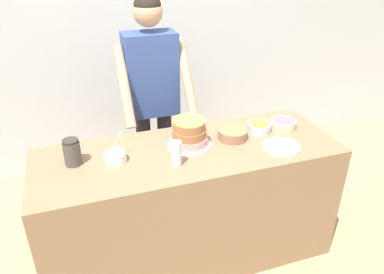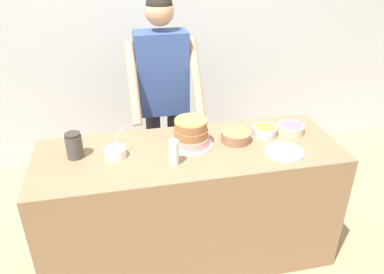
# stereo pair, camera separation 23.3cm
# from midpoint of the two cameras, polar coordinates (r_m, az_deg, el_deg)

# --- Properties ---
(wall_back) EXTENTS (10.00, 0.05, 2.60)m
(wall_back) POSITION_cam_midpoint_polar(r_m,az_deg,el_deg) (3.69, -3.64, 15.62)
(wall_back) COLOR silver
(wall_back) RESTS_ON ground_plane
(counter) EXTENTS (1.98, 0.70, 0.89)m
(counter) POSITION_cam_midpoint_polar(r_m,az_deg,el_deg) (2.66, 2.21, -10.32)
(counter) COLOR #8C6B4C
(counter) RESTS_ON ground_plane
(person_baker) EXTENTS (0.54, 0.49, 1.77)m
(person_baker) POSITION_cam_midpoint_polar(r_m,az_deg,el_deg) (2.95, -2.26, 7.85)
(person_baker) COLOR #2D2D38
(person_baker) RESTS_ON ground_plane
(cake) EXTENTS (0.29, 0.29, 0.19)m
(cake) POSITION_cam_midpoint_polar(r_m,az_deg,el_deg) (2.42, 2.56, 0.43)
(cake) COLOR silver
(cake) RESTS_ON counter
(frosting_bowl_orange) EXTENTS (0.17, 0.17, 0.06)m
(frosting_bowl_orange) POSITION_cam_midpoint_polar(r_m,az_deg,el_deg) (2.65, 13.50, 0.90)
(frosting_bowl_orange) COLOR silver
(frosting_bowl_orange) RESTS_ON counter
(frosting_bowl_olive) EXTENTS (0.20, 0.20, 0.15)m
(frosting_bowl_olive) POSITION_cam_midpoint_polar(r_m,az_deg,el_deg) (2.53, 9.34, 0.10)
(frosting_bowl_olive) COLOR #936B4C
(frosting_bowl_olive) RESTS_ON counter
(frosting_bowl_pink) EXTENTS (0.14, 0.14, 0.18)m
(frosting_bowl_pink) POSITION_cam_midpoint_polar(r_m,az_deg,el_deg) (2.35, -8.86, -2.34)
(frosting_bowl_pink) COLOR white
(frosting_bowl_pink) RESTS_ON counter
(frosting_bowl_purple) EXTENTS (0.18, 0.18, 0.17)m
(frosting_bowl_purple) POSITION_cam_midpoint_polar(r_m,az_deg,el_deg) (2.73, 17.21, 1.21)
(frosting_bowl_purple) COLOR beige
(frosting_bowl_purple) RESTS_ON counter
(drinking_glass) EXTENTS (0.06, 0.06, 0.16)m
(drinking_glass) POSITION_cam_midpoint_polar(r_m,az_deg,el_deg) (2.22, 0.22, -2.48)
(drinking_glass) COLOR silver
(drinking_glass) RESTS_ON counter
(ceramic_plate) EXTENTS (0.25, 0.25, 0.01)m
(ceramic_plate) POSITION_cam_midpoint_polar(r_m,az_deg,el_deg) (2.48, 16.53, -2.25)
(ceramic_plate) COLOR silver
(ceramic_plate) RESTS_ON counter
(stoneware_jar) EXTENTS (0.10, 0.10, 0.17)m
(stoneware_jar) POSITION_cam_midpoint_polar(r_m,az_deg,el_deg) (2.37, -14.89, -1.34)
(stoneware_jar) COLOR #4C4742
(stoneware_jar) RESTS_ON counter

